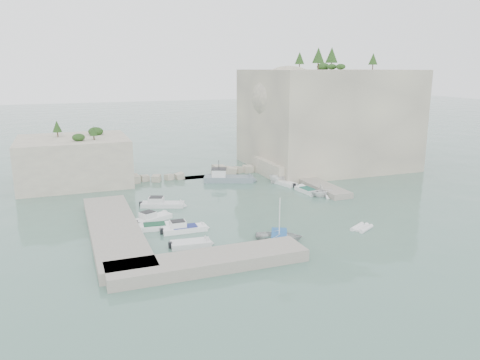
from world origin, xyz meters
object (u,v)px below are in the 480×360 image
object	(u,v)px
motorboat_c	(155,229)
motorboat_b	(153,221)
motorboat_a	(163,207)
motorboat_e	(191,246)
tender_east_d	(282,182)
rowboat	(279,240)
work_boat	(229,182)
tender_east_c	(285,185)
motorboat_d	(185,231)
tender_east_a	(322,196)
inflatable_dinghy	(362,229)
tender_east_b	(307,192)

from	to	relation	value
motorboat_c	motorboat_b	bearing A→B (deg)	88.57
motorboat_a	motorboat_c	world-z (taller)	motorboat_a
motorboat_e	tender_east_d	bearing A→B (deg)	51.77
motorboat_c	rowboat	xyz separation A→B (m)	(11.46, -7.85, 0.00)
motorboat_e	work_boat	bearing A→B (deg)	68.45
tender_east_c	work_boat	bearing A→B (deg)	41.36
motorboat_a	motorboat_d	xyz separation A→B (m)	(0.31, -10.11, 0.00)
motorboat_b	motorboat_d	world-z (taller)	same
rowboat	tender_east_a	world-z (taller)	tender_east_a
inflatable_dinghy	work_boat	world-z (taller)	work_boat
rowboat	tender_east_c	distance (m)	23.50
rowboat	tender_east_c	bearing A→B (deg)	-1.88
tender_east_b	motorboat_d	bearing A→B (deg)	109.42
motorboat_a	rowboat	distance (m)	18.32
motorboat_d	work_boat	world-z (taller)	work_boat
motorboat_b	work_boat	xyz separation A→B (m)	(14.71, 15.05, 0.00)
motorboat_e	tender_east_c	world-z (taller)	same
motorboat_a	tender_east_d	xyz separation A→B (m)	(20.00, 6.20, 0.00)
motorboat_b	motorboat_e	distance (m)	9.48
motorboat_d	tender_east_d	size ratio (longest dim) A/B	1.21
tender_east_c	tender_east_d	xyz separation A→B (m)	(0.28, 1.40, 0.00)
motorboat_c	motorboat_e	bearing A→B (deg)	-63.97
motorboat_e	motorboat_a	bearing A→B (deg)	95.13
motorboat_b	inflatable_dinghy	bearing A→B (deg)	-54.49
inflatable_dinghy	tender_east_a	size ratio (longest dim) A/B	0.81
tender_east_b	inflatable_dinghy	bearing A→B (deg)	166.91
motorboat_e	tender_east_d	distance (m)	28.99
rowboat	tender_east_b	xyz separation A→B (m)	(11.92, 15.57, 0.00)
rowboat	tender_east_d	bearing A→B (deg)	-0.96
inflatable_dinghy	tender_east_b	xyz separation A→B (m)	(2.04, 15.95, 0.00)
motorboat_c	motorboat_d	xyz separation A→B (m)	(2.91, -1.92, 0.00)
motorboat_e	tender_east_d	size ratio (longest dim) A/B	0.99
motorboat_a	tender_east_c	xyz separation A→B (m)	(19.71, 4.80, 0.00)
motorboat_e	tender_east_c	bearing A→B (deg)	50.17
tender_east_d	work_boat	world-z (taller)	work_boat
motorboat_c	tender_east_b	world-z (taller)	same
rowboat	tender_east_d	world-z (taller)	tender_east_d
motorboat_a	rowboat	bearing A→B (deg)	-39.87
motorboat_a	motorboat_e	size ratio (longest dim) A/B	1.38
motorboat_c	motorboat_d	size ratio (longest dim) A/B	0.88
motorboat_d	motorboat_e	size ratio (longest dim) A/B	1.23
motorboat_b	rowboat	bearing A→B (deg)	-70.59
motorboat_d	tender_east_b	distance (m)	22.62
motorboat_b	tender_east_a	distance (m)	23.96
rowboat	inflatable_dinghy	distance (m)	9.89
motorboat_b	motorboat_d	bearing A→B (deg)	-88.42
tender_east_a	tender_east_d	bearing A→B (deg)	12.35
tender_east_a	work_boat	xyz separation A→B (m)	(-9.14, 12.79, 0.00)
motorboat_b	motorboat_c	world-z (taller)	motorboat_b
tender_east_b	motorboat_b	bearing A→B (deg)	96.10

